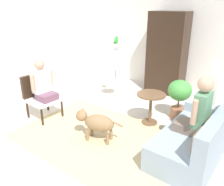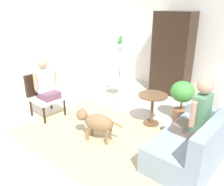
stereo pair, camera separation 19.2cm
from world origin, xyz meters
name	(u,v)px [view 1 (the left image)]	position (x,y,z in m)	size (l,w,h in m)	color
ground_plane	(106,139)	(0.00, 0.00, 0.00)	(7.85, 7.85, 0.00)	beige
back_wall	(181,43)	(0.00, 3.33, 1.30)	(6.83, 0.12, 2.59)	silver
left_wall	(11,47)	(-3.18, 0.30, 1.30)	(0.12, 7.14, 2.59)	silver
area_rug	(100,137)	(-0.14, 0.00, 0.00)	(2.98, 2.10, 0.01)	#C6B284
couch	(197,139)	(1.44, 0.49, 0.30)	(0.91, 1.72, 0.83)	#8EA0AD
armchair	(40,93)	(-1.72, -0.06, 0.52)	(0.65, 0.64, 0.91)	black
person_on_couch	(198,110)	(1.40, 0.47, 0.80)	(0.49, 0.51, 0.92)	#6E5C50
person_on_armchair	(43,83)	(-1.56, -0.07, 0.77)	(0.42, 0.52, 0.82)	#734B61
round_end_table	(151,103)	(0.34, 1.02, 0.44)	(0.57, 0.57, 0.64)	brown
dog	(96,122)	(-0.13, -0.09, 0.35)	(0.85, 0.44, 0.56)	olive
bird_cage_stand	(115,72)	(-0.95, 1.63, 0.73)	(0.40, 0.40, 1.41)	silver
parrot	(116,40)	(-0.94, 1.63, 1.50)	(0.17, 0.10, 0.18)	green
potted_plant	(179,94)	(0.71, 1.58, 0.54)	(0.48, 0.48, 0.84)	#996047
column_lamp	(213,95)	(1.33, 1.66, 0.65)	(0.20, 0.20, 1.32)	#4C4742
armoire_cabinet	(167,53)	(-0.20, 2.92, 1.06)	(0.96, 0.56, 2.12)	black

